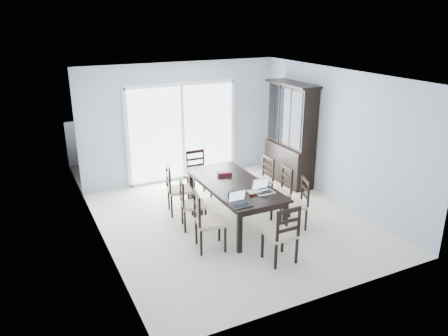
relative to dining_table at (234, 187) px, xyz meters
The scene contains 24 objects.
floor 0.67m from the dining_table, ahead, with size 5.00×5.00×0.00m, color beige.
ceiling 1.93m from the dining_table, ahead, with size 5.00×5.00×0.00m, color white.
back_wall 2.58m from the dining_table, 90.00° to the left, with size 4.50×0.02×2.60m, color #A8B6C8.
wall_left 2.34m from the dining_table, behind, with size 0.02×5.00×2.60m, color #A8B6C8.
wall_right 2.34m from the dining_table, ahead, with size 0.02×5.00×2.60m, color #A8B6C8.
balcony 3.57m from the dining_table, 90.00° to the left, with size 4.50×2.00×0.10m, color gray.
railing 4.50m from the dining_table, 90.00° to the left, with size 4.50×0.06×1.10m, color #99999E.
dining_table is the anchor object (origin of this frame).
china_hutch 2.41m from the dining_table, 31.71° to the left, with size 0.50×1.38×2.20m.
sliding_door 2.51m from the dining_table, 90.00° to the left, with size 2.52×0.05×2.18m.
chair_left_near 1.08m from the dining_table, 142.88° to the right, with size 0.51×0.50×1.13m.
chair_left_mid 0.84m from the dining_table, behind, with size 0.49×0.48×1.05m.
chair_left_far 1.16m from the dining_table, 135.05° to the left, with size 0.51×0.50×1.12m.
chair_right_near 1.14m from the dining_table, 35.73° to the right, with size 0.50×0.49×1.03m.
chair_right_mid 0.94m from the dining_table, ahead, with size 0.46×0.45×1.08m.
chair_right_far 1.14m from the dining_table, 31.52° to the left, with size 0.42×0.41×1.05m.
chair_end_near 1.57m from the dining_table, 89.50° to the right, with size 0.41×0.43×1.09m.
chair_end_far 1.46m from the dining_table, 93.53° to the left, with size 0.41×0.42×1.08m.
laptop_dark 0.98m from the dining_table, 111.13° to the right, with size 0.32×0.23×0.22m.
laptop_silver 0.68m from the dining_table, 68.75° to the right, with size 0.32×0.22×0.22m.
book_stack 0.57m from the dining_table, 82.16° to the right, with size 0.24×0.19×0.04m.
cell_phone 0.81m from the dining_table, 79.12° to the right, with size 0.11×0.05×0.01m, color black.
game_box 0.43m from the dining_table, 87.75° to the left, with size 0.26×0.13×0.06m, color #490E12.
hot_tub 3.73m from the dining_table, 100.98° to the left, with size 1.98×1.80×0.96m.
Camera 1 is at (-3.30, -6.31, 3.55)m, focal length 35.00 mm.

